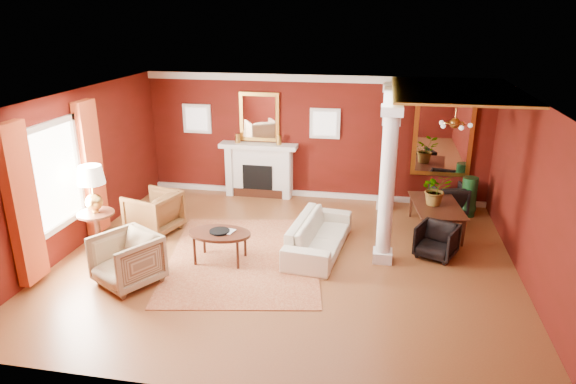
% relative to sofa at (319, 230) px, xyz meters
% --- Properties ---
extents(ground, '(8.00, 8.00, 0.00)m').
position_rel_sofa_xyz_m(ground, '(-0.52, -0.51, -0.42)').
color(ground, brown).
rests_on(ground, ground).
extents(room_shell, '(8.04, 7.04, 2.92)m').
position_rel_sofa_xyz_m(room_shell, '(-0.52, -0.51, 1.59)').
color(room_shell, '#510F0B').
rests_on(room_shell, ground).
extents(fireplace, '(1.85, 0.42, 1.29)m').
position_rel_sofa_xyz_m(fireplace, '(-1.82, 2.81, 0.22)').
color(fireplace, white).
rests_on(fireplace, ground).
extents(overmantel_mirror, '(0.95, 0.07, 1.15)m').
position_rel_sofa_xyz_m(overmantel_mirror, '(-1.82, 2.94, 1.48)').
color(overmantel_mirror, '#EBB745').
rests_on(overmantel_mirror, fireplace).
extents(flank_window_left, '(0.70, 0.07, 0.70)m').
position_rel_sofa_xyz_m(flank_window_left, '(-3.37, 2.96, 1.38)').
color(flank_window_left, white).
rests_on(flank_window_left, room_shell).
extents(flank_window_right, '(0.70, 0.07, 0.70)m').
position_rel_sofa_xyz_m(flank_window_right, '(-0.27, 2.96, 1.38)').
color(flank_window_right, white).
rests_on(flank_window_right, room_shell).
extents(left_window, '(0.21, 2.55, 2.60)m').
position_rel_sofa_xyz_m(left_window, '(-4.41, -1.11, 1.00)').
color(left_window, white).
rests_on(left_window, room_shell).
extents(column_front, '(0.36, 0.36, 2.80)m').
position_rel_sofa_xyz_m(column_front, '(1.18, -0.21, 1.00)').
color(column_front, white).
rests_on(column_front, ground).
extents(column_back, '(0.36, 0.36, 2.80)m').
position_rel_sofa_xyz_m(column_back, '(1.18, 2.49, 1.00)').
color(column_back, white).
rests_on(column_back, ground).
extents(header_beam, '(0.30, 3.20, 0.32)m').
position_rel_sofa_xyz_m(header_beam, '(1.18, 1.39, 2.20)').
color(header_beam, white).
rests_on(header_beam, column_front).
extents(amber_ceiling, '(2.30, 3.40, 0.04)m').
position_rel_sofa_xyz_m(amber_ceiling, '(2.33, 1.24, 2.45)').
color(amber_ceiling, '#ECB745').
rests_on(amber_ceiling, room_shell).
extents(dining_mirror, '(1.30, 0.07, 1.70)m').
position_rel_sofa_xyz_m(dining_mirror, '(2.38, 2.94, 1.13)').
color(dining_mirror, '#EBB745').
rests_on(dining_mirror, room_shell).
extents(chandelier, '(0.60, 0.62, 0.75)m').
position_rel_sofa_xyz_m(chandelier, '(2.38, 1.29, 1.82)').
color(chandelier, gold).
rests_on(chandelier, room_shell).
extents(crown_trim, '(8.00, 0.08, 0.16)m').
position_rel_sofa_xyz_m(crown_trim, '(-0.52, 2.95, 2.40)').
color(crown_trim, white).
rests_on(crown_trim, room_shell).
extents(base_trim, '(8.00, 0.08, 0.12)m').
position_rel_sofa_xyz_m(base_trim, '(-0.52, 2.95, -0.36)').
color(base_trim, white).
rests_on(base_trim, ground).
extents(rug, '(3.25, 3.96, 0.01)m').
position_rel_sofa_xyz_m(rug, '(-1.30, -0.53, -0.42)').
color(rug, maroon).
rests_on(rug, ground).
extents(sofa, '(0.87, 2.23, 0.85)m').
position_rel_sofa_xyz_m(sofa, '(0.00, 0.00, 0.00)').
color(sofa, beige).
rests_on(sofa, ground).
extents(armchair_leopard, '(1.06, 1.10, 0.92)m').
position_rel_sofa_xyz_m(armchair_leopard, '(-3.39, 0.28, 0.04)').
color(armchair_leopard, black).
rests_on(armchair_leopard, ground).
extents(armchair_stripe, '(1.22, 1.20, 0.94)m').
position_rel_sofa_xyz_m(armchair_stripe, '(-2.91, -1.79, 0.05)').
color(armchair_stripe, tan).
rests_on(armchair_stripe, ground).
extents(coffee_table, '(1.12, 1.12, 0.56)m').
position_rel_sofa_xyz_m(coffee_table, '(-1.67, -0.74, 0.09)').
color(coffee_table, black).
rests_on(coffee_table, ground).
extents(coffee_book, '(0.18, 0.06, 0.24)m').
position_rel_sofa_xyz_m(coffee_book, '(-1.60, -0.69, 0.26)').
color(coffee_book, black).
rests_on(coffee_book, coffee_table).
extents(side_table, '(0.66, 0.66, 1.66)m').
position_rel_sofa_xyz_m(side_table, '(-4.02, -0.76, 0.71)').
color(side_table, black).
rests_on(side_table, ground).
extents(dining_table, '(0.76, 1.67, 0.90)m').
position_rel_sofa_xyz_m(dining_table, '(2.24, 1.37, 0.03)').
color(dining_table, black).
rests_on(dining_table, ground).
extents(dining_chair_near, '(0.85, 0.83, 0.68)m').
position_rel_sofa_xyz_m(dining_chair_near, '(2.13, 0.16, -0.08)').
color(dining_chair_near, black).
rests_on(dining_chair_near, ground).
extents(dining_chair_far, '(0.83, 0.79, 0.73)m').
position_rel_sofa_xyz_m(dining_chair_far, '(2.57, 2.43, -0.06)').
color(dining_chair_far, black).
rests_on(dining_chair_far, ground).
extents(green_urn, '(0.37, 0.37, 0.88)m').
position_rel_sofa_xyz_m(green_urn, '(2.98, 2.36, -0.08)').
color(green_urn, '#14411B').
rests_on(green_urn, ground).
extents(potted_plant, '(0.73, 0.78, 0.50)m').
position_rel_sofa_xyz_m(potted_plant, '(2.16, 1.36, 0.73)').
color(potted_plant, '#26591E').
rests_on(potted_plant, dining_table).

